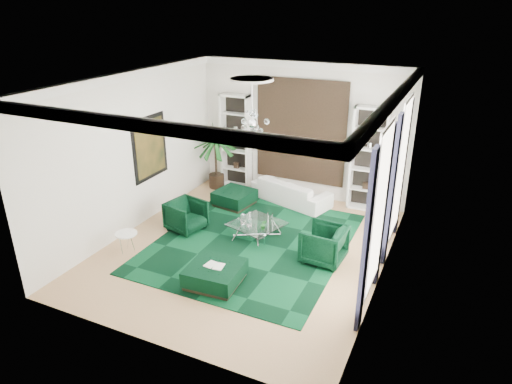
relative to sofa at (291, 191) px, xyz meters
The scene contains 30 objects.
floor 2.87m from the sofa, 90.00° to the right, with size 6.00×7.00×0.02m, color tan.
ceiling 4.50m from the sofa, 90.00° to the right, with size 6.00×7.00×0.02m, color white.
wall_back 1.70m from the sofa, 90.00° to the left, with size 6.00×0.02×3.80m, color silver.
wall_front 6.55m from the sofa, 90.00° to the right, with size 6.00×0.02×3.80m, color silver.
wall_left 4.43m from the sofa, 136.56° to the right, with size 0.02×7.00×3.80m, color silver.
wall_right 4.43m from the sofa, 43.44° to the right, with size 0.02×7.00×3.80m, color silver.
crown_molding 4.41m from the sofa, 90.00° to the right, with size 6.00×7.00×0.18m, color white, non-canonical shape.
ceiling_medallion 4.28m from the sofa, 90.00° to the right, with size 0.90×0.90×0.05m, color white.
tapestry 1.68m from the sofa, 90.00° to the left, with size 2.50×0.06×2.80m, color black.
shelving_left 2.27m from the sofa, 166.73° to the left, with size 0.90×0.38×2.80m, color white, non-canonical shape.
shelving_right 2.27m from the sofa, 13.27° to the left, with size 0.90×0.38×2.80m, color white, non-canonical shape.
painting 4.02m from the sofa, 142.85° to the right, with size 0.04×1.30×1.60m, color black.
window_near 5.05m from the sofa, 51.43° to the right, with size 0.03×1.10×2.90m, color white.
curtain_near_a 5.57m from the sofa, 56.88° to the right, with size 0.07×0.30×3.25m, color black.
curtain_near_b 4.39m from the sofa, 45.15° to the right, with size 0.07×0.30×3.25m, color black.
window_far 3.64m from the sofa, 24.30° to the right, with size 0.03×1.10×2.90m, color white.
curtain_far_a 3.87m from the sofa, 35.78° to the right, with size 0.07×0.30×3.25m, color black.
curtain_far_b 3.29m from the sofa, 10.92° to the right, with size 0.07×0.30×3.25m, color black.
rug 2.57m from the sofa, 90.00° to the right, with size 4.20×5.00×0.02m, color black.
sofa is the anchor object (origin of this frame).
armchair_left 3.18m from the sofa, 123.44° to the right, with size 0.81×0.83×0.76m, color black.
armchair_right 3.18m from the sofa, 56.56° to the right, with size 0.87×0.89×0.81m, color black.
coffee_table 2.30m from the sofa, 90.00° to the right, with size 1.09×1.09×0.37m, color white, non-canonical shape.
ottoman_side 1.60m from the sofa, 147.80° to the right, with size 0.95×0.95×0.42m, color black.
ottoman_front 4.40m from the sofa, 89.35° to the right, with size 1.03×1.03×0.41m, color black.
book 4.40m from the sofa, 89.35° to the right, with size 0.38×0.26×0.03m, color white.
side_table 4.77m from the sofa, 119.52° to the right, with size 0.49×0.49×0.47m, color white.
palm 2.62m from the sofa, behind, with size 1.56×1.56×2.49m, color #19591E, non-canonical shape.
chandelier 3.59m from the sofa, 90.00° to the right, with size 0.75×0.75×0.68m, color white, non-canonical shape.
table_plant 2.55m from the sofa, 83.84° to the right, with size 0.14×0.11×0.25m, color #19591E.
Camera 1 is at (4.05, -8.23, 5.25)m, focal length 32.00 mm.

